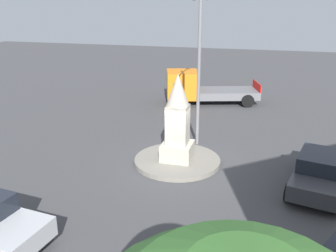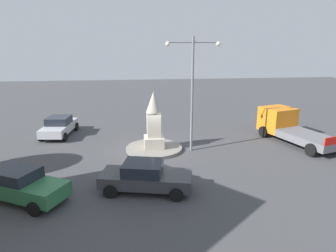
# 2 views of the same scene
# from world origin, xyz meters

# --- Properties ---
(ground_plane) EXTENTS (80.00, 80.00, 0.00)m
(ground_plane) POSITION_xyz_m (0.00, 0.00, 0.00)
(ground_plane) COLOR #424244
(traffic_island) EXTENTS (3.76, 3.76, 0.19)m
(traffic_island) POSITION_xyz_m (0.00, 0.00, 0.10)
(traffic_island) COLOR gray
(traffic_island) RESTS_ON ground
(monument) EXTENTS (1.30, 1.30, 3.77)m
(monument) POSITION_xyz_m (0.00, 0.00, 1.90)
(monument) COLOR #B2AA99
(monument) RESTS_ON traffic_island
(streetlamp) EXTENTS (3.42, 0.28, 7.36)m
(streetlamp) POSITION_xyz_m (-2.45, 0.40, 4.50)
(streetlamp) COLOR slate
(streetlamp) RESTS_ON ground
(car_dark_grey_waiting) EXTENTS (4.65, 2.74, 1.46)m
(car_dark_grey_waiting) POSITION_xyz_m (0.84, 5.76, 0.74)
(car_dark_grey_waiting) COLOR #38383D
(car_dark_grey_waiting) RESTS_ON ground
(truck_orange_approaching) EXTENTS (3.87, 6.54, 2.22)m
(truck_orange_approaching) POSITION_xyz_m (-9.95, -0.90, 1.05)
(truck_orange_approaching) COLOR orange
(truck_orange_approaching) RESTS_ON ground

